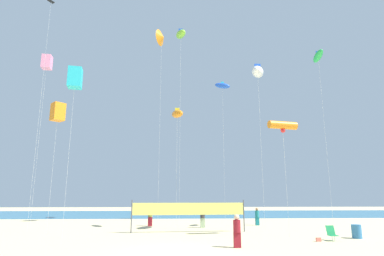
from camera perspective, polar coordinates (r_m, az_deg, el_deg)
ground_plane at (r=16.48m, az=-2.39°, el=-21.69°), size 120.00×120.00×0.00m
ocean_band at (r=48.97m, az=-2.75°, el=-15.30°), size 120.00×20.00×0.01m
beachgoer_olive_shirt at (r=30.08m, az=-7.59°, el=-15.45°), size 0.40×0.40×1.76m
beachgoer_teal_shirt at (r=31.12m, az=11.74°, el=-15.35°), size 0.36×0.36×1.60m
beachgoer_maroon_shirt at (r=17.98m, az=8.16°, el=-17.81°), size 0.40×0.40×1.73m
beachgoer_charcoal_shirt at (r=28.36m, az=1.94°, el=-15.75°), size 0.40×0.40×1.76m
folding_beach_chair at (r=22.30m, az=24.02°, el=-16.98°), size 0.52×0.65×0.89m
trash_barrel at (r=24.06m, az=27.72°, el=-16.30°), size 0.62×0.62×0.87m
volleyball_net at (r=24.80m, az=-0.57°, el=-14.66°), size 8.67×0.66×2.40m
beach_handbag at (r=21.60m, az=21.99°, el=-18.27°), size 0.29×0.14×0.23m
kite_orange_inflatable at (r=28.22m, az=-2.69°, el=2.57°), size 1.44×2.20×10.44m
kite_green_inflatable at (r=31.52m, az=21.92°, el=11.98°), size 0.74×1.92×15.67m
kite_pink_box at (r=36.26m, az=-24.85°, el=10.76°), size 0.98×0.98×16.88m
kite_orange_box at (r=27.29m, az=-23.17°, el=2.67°), size 1.26×1.26×9.97m
kite_cyan_box at (r=24.79m, az=-20.46°, el=8.49°), size 1.08×1.08×11.90m
kite_orange_delta at (r=35.17m, az=-5.53°, el=16.04°), size 1.17×1.85×20.22m
kite_lime_inflatable at (r=40.02m, az=-2.06°, el=16.64°), size 1.64×3.00×22.79m
kite_blue_inflatable at (r=37.33m, az=5.54°, el=7.63°), size 2.01×1.21×15.85m
kite_orange_tube at (r=23.64m, az=16.13°, el=0.44°), size 2.24×1.02×7.99m
kite_white_inflatable at (r=27.47m, az=11.84°, el=9.94°), size 1.87×2.91×13.66m
kite_black_diamond at (r=33.81m, az=-24.26°, el=19.45°), size 0.62×0.60×20.60m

